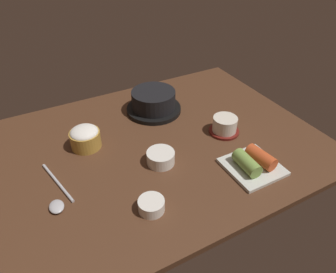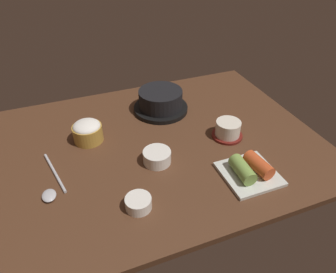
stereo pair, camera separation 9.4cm
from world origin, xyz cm
name	(u,v)px [view 2 (the right image)]	position (x,y,z in cm)	size (l,w,h in cm)	color
dining_table	(160,144)	(0.00, 0.00, 1.00)	(100.00, 76.00, 2.00)	#4C2D1C
stone_pot	(161,101)	(6.79, 17.82, 5.84)	(19.65, 19.65, 7.93)	black
rice_bowl	(87,131)	(-20.79, 9.05, 5.59)	(9.24, 9.24, 6.98)	#B78C38
tea_cup_with_saucer	(228,129)	(21.35, -5.06, 4.75)	(9.92, 9.92, 5.61)	maroon
banchan_cup_center	(157,156)	(-3.97, -8.64, 4.04)	(8.14, 8.14, 3.81)	white
kimchi_plate	(250,170)	(17.95, -23.13, 3.93)	(14.70, 14.70, 5.03)	silver
side_bowl_near	(138,203)	(-13.90, -23.01, 3.68)	(6.58, 6.58, 3.11)	white
spoon	(51,187)	(-33.64, -8.58, 2.61)	(6.22, 19.94, 1.35)	#B7B7BC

